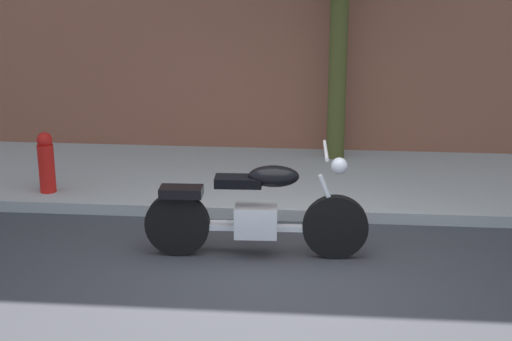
% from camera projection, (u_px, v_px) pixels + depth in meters
% --- Properties ---
extents(ground_plane, '(60.00, 60.00, 0.00)m').
position_uv_depth(ground_plane, '(274.00, 280.00, 7.60)').
color(ground_plane, '#38383D').
extents(sidewalk, '(25.18, 2.75, 0.14)m').
position_uv_depth(sidewalk, '(290.00, 180.00, 10.46)').
color(sidewalk, '#A9A9A9').
rests_on(sidewalk, ground).
extents(motorcycle, '(2.32, 0.70, 1.18)m').
position_uv_depth(motorcycle, '(256.00, 212.00, 8.04)').
color(motorcycle, black).
rests_on(motorcycle, ground).
extents(fire_hydrant, '(0.20, 0.20, 0.91)m').
position_uv_depth(fire_hydrant, '(47.00, 167.00, 9.69)').
color(fire_hydrant, red).
rests_on(fire_hydrant, ground).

